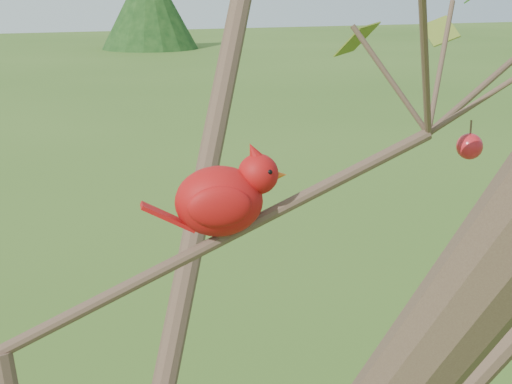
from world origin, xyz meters
TOP-DOWN VIEW (x-y plane):
  - crabapple_tree at (0.03, -0.02)m, footprint 2.35×2.05m
  - cardinal at (0.25, 0.07)m, footprint 0.20×0.11m

SIDE VIEW (x-z plane):
  - crabapple_tree at x=0.03m, z-range 0.65..3.60m
  - cardinal at x=0.25m, z-range 2.06..2.20m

